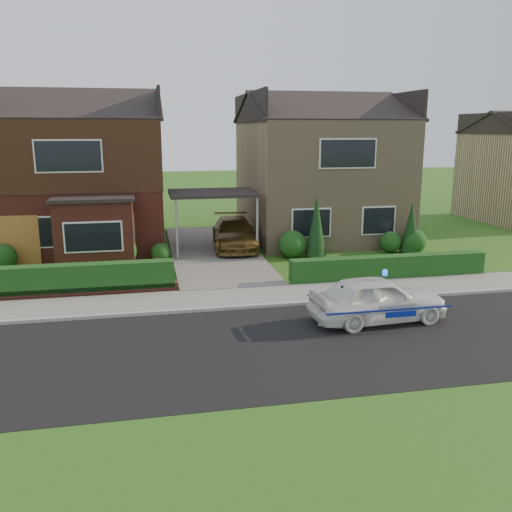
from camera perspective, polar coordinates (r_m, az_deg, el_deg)
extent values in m
plane|color=#285015|center=(14.07, 1.16, -9.53)|extent=(120.00, 120.00, 0.00)
cube|color=black|center=(14.07, 1.16, -9.53)|extent=(60.00, 6.00, 0.02)
cube|color=#9E9993|center=(16.84, -1.10, -5.40)|extent=(60.00, 0.16, 0.12)
cube|color=slate|center=(17.83, -1.71, -4.37)|extent=(60.00, 2.00, 0.10)
cube|color=#285015|center=(9.81, 7.94, -20.60)|extent=(60.00, 4.00, 0.01)
cube|color=#666059|center=(24.43, -4.44, 0.47)|extent=(3.80, 12.00, 0.12)
cube|color=brown|center=(26.94, -17.80, 7.20)|extent=(7.20, 8.00, 5.80)
cube|color=white|center=(23.44, -22.41, 2.30)|extent=(1.80, 0.08, 1.30)
cube|color=white|center=(23.04, -14.66, 2.70)|extent=(1.60, 0.08, 1.30)
cube|color=white|center=(22.85, -19.13, 9.91)|extent=(2.60, 0.08, 1.30)
cube|color=black|center=(26.84, -18.02, 10.27)|extent=(7.26, 8.06, 2.90)
cube|color=brown|center=(22.43, -16.58, 2.17)|extent=(3.00, 1.40, 2.70)
cube|color=black|center=(22.22, -16.82, 5.77)|extent=(3.20, 1.60, 0.14)
cube|color=tan|center=(28.13, 6.59, 7.97)|extent=(7.20, 8.00, 5.80)
cube|color=white|center=(24.05, 5.84, 3.49)|extent=(1.80, 0.08, 1.30)
cube|color=white|center=(25.16, 12.76, 3.67)|extent=(1.60, 0.08, 1.30)
cube|color=white|center=(24.25, 9.65, 10.59)|extent=(2.60, 0.08, 1.30)
cube|color=black|center=(23.98, -4.56, 6.63)|extent=(3.80, 3.00, 0.14)
cylinder|color=gray|center=(22.66, -8.34, 2.69)|extent=(0.10, 0.10, 2.70)
cylinder|color=gray|center=(23.08, 0.12, 3.02)|extent=(0.10, 0.10, 2.70)
cube|color=brown|center=(23.67, -24.40, 1.35)|extent=(2.20, 0.10, 2.10)
cube|color=brown|center=(18.94, -19.96, -3.71)|extent=(7.70, 0.25, 0.36)
cube|color=#133D15|center=(19.14, -19.85, -4.10)|extent=(7.50, 0.55, 0.90)
cube|color=#133D15|center=(20.70, 13.73, -2.40)|extent=(7.50, 0.55, 0.80)
sphere|color=#133D15|center=(23.39, -25.12, -0.14)|extent=(1.08, 1.08, 1.08)
sphere|color=#133D15|center=(22.50, -14.09, 0.56)|extent=(1.32, 1.32, 1.32)
sphere|color=#133D15|center=(22.82, -10.02, 0.32)|extent=(0.84, 0.84, 0.84)
sphere|color=#133D15|center=(23.37, 3.83, 1.25)|extent=(1.20, 1.20, 1.20)
sphere|color=#133D15|center=(25.07, 13.97, 1.43)|extent=(0.96, 0.96, 0.96)
sphere|color=#133D15|center=(25.24, 16.32, 1.50)|extent=(1.08, 1.08, 1.08)
cone|color=black|center=(23.33, 6.36, 2.93)|extent=(0.90, 0.90, 2.60)
cone|color=black|center=(25.05, 15.99, 2.74)|extent=(0.90, 0.90, 2.20)
imported|color=silver|center=(15.97, 12.68, -4.48)|extent=(1.86, 4.04, 1.34)
sphere|color=#193FF2|center=(15.85, 13.47, -1.84)|extent=(0.17, 0.17, 0.17)
cube|color=navy|center=(15.31, 13.88, -5.54)|extent=(3.62, 0.02, 0.05)
cube|color=navy|center=(16.69, 11.57, -3.85)|extent=(3.62, 0.01, 0.05)
ellipsoid|color=black|center=(15.40, 9.12, -3.93)|extent=(0.22, 0.17, 0.21)
sphere|color=white|center=(15.35, 9.25, -4.03)|extent=(0.11, 0.11, 0.11)
sphere|color=black|center=(15.35, 9.24, -3.45)|extent=(0.13, 0.13, 0.13)
cone|color=black|center=(15.32, 9.08, -3.22)|extent=(0.04, 0.04, 0.05)
cone|color=black|center=(15.35, 9.39, -3.20)|extent=(0.04, 0.04, 0.05)
imported|color=brown|center=(24.79, -2.29, 2.43)|extent=(2.30, 4.83, 1.36)
imported|color=gray|center=(19.50, -14.44, -2.34)|extent=(0.38, 0.27, 0.69)
imported|color=gray|center=(19.57, -19.85, -2.45)|extent=(0.56, 0.51, 0.83)
imported|color=gray|center=(20.46, -10.10, -1.23)|extent=(0.54, 0.54, 0.81)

